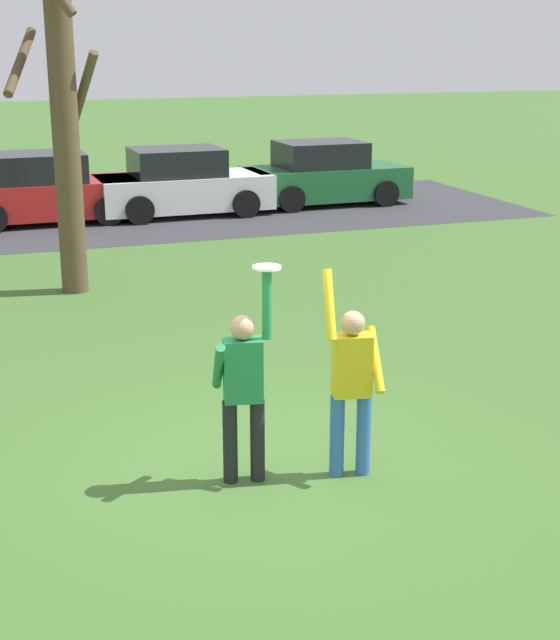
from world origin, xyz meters
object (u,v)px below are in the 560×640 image
object	(u,v)px
parked_car_red	(44,191)
parked_car_green	(324,175)
frisbee_disc	(267,267)
bare_tree_tall	(62,94)
person_defender	(352,379)
parked_car_white	(182,184)
person_catcher	(243,384)

from	to	relation	value
parked_car_red	parked_car_green	world-z (taller)	same
frisbee_disc	parked_car_green	bearing A→B (deg)	66.00
frisbee_disc	parked_car_green	world-z (taller)	frisbee_disc
frisbee_disc	bare_tree_tall	size ratio (longest dim) A/B	0.04
frisbee_disc	parked_car_red	world-z (taller)	frisbee_disc
person_defender	parked_car_red	bearing A→B (deg)	-73.01
parked_car_red	frisbee_disc	bearing A→B (deg)	-88.28
person_defender	bare_tree_tall	distance (m)	8.41
parked_car_white	bare_tree_tall	distance (m)	7.67
person_catcher	parked_car_white	bearing A→B (deg)	90.12
person_catcher	parked_car_white	world-z (taller)	person_catcher
frisbee_disc	parked_car_white	xyz separation A→B (m)	(2.65, 14.17, -1.37)
frisbee_disc	bare_tree_tall	world-z (taller)	bare_tree_tall
person_catcher	person_defender	distance (m)	1.03
parked_car_white	bare_tree_tall	bearing A→B (deg)	-118.91
parked_car_red	parked_car_white	world-z (taller)	same
bare_tree_tall	person_catcher	bearing A→B (deg)	-85.80
parked_car_green	parked_car_red	bearing A→B (deg)	-178.97
person_catcher	parked_car_red	distance (m)	14.24
frisbee_disc	bare_tree_tall	distance (m)	7.91
parked_car_green	person_defender	bearing A→B (deg)	-111.71
person_catcher	person_defender	world-z (taller)	person_catcher
person_catcher	parked_car_green	world-z (taller)	person_catcher
person_catcher	bare_tree_tall	bearing A→B (deg)	105.81
person_defender	frisbee_disc	size ratio (longest dim) A/B	7.73
person_catcher	person_defender	xyz separation A→B (m)	(1.01, -0.21, -0.00)
person_catcher	parked_car_green	size ratio (longest dim) A/B	0.51
parked_car_white	bare_tree_tall	size ratio (longest dim) A/B	0.64
parked_car_red	parked_car_green	xyz separation A→B (m)	(7.02, 0.20, 0.00)
parked_car_white	parked_car_green	distance (m)	3.81
person_defender	person_catcher	bearing A→B (deg)	-0.00
parked_car_white	parked_car_green	world-z (taller)	same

